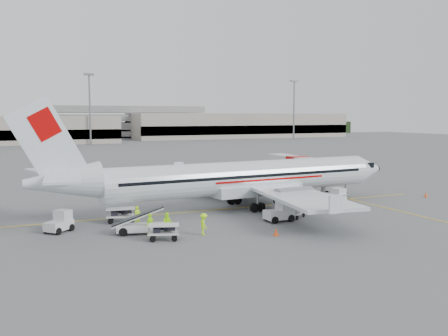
{
  "coord_description": "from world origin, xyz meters",
  "views": [
    {
      "loc": [
        -20.21,
        -43.74,
        9.04
      ],
      "look_at": [
        0.0,
        2.0,
        3.8
      ],
      "focal_mm": 40.0,
      "sensor_mm": 36.0,
      "label": 1
    }
  ],
  "objects_px": {
    "belt_loader": "(140,217)",
    "tug_fore": "(335,197)",
    "tug_mid": "(279,211)",
    "jet_bridge": "(298,173)",
    "aircraft": "(246,155)",
    "tug_aft": "(59,222)"
  },
  "relations": [
    {
      "from": "jet_bridge",
      "to": "belt_loader",
      "type": "distance_m",
      "value": 27.89
    },
    {
      "from": "jet_bridge",
      "to": "belt_loader",
      "type": "bearing_deg",
      "value": -146.11
    },
    {
      "from": "belt_loader",
      "to": "aircraft",
      "type": "bearing_deg",
      "value": 41.41
    },
    {
      "from": "aircraft",
      "to": "jet_bridge",
      "type": "distance_m",
      "value": 14.69
    },
    {
      "from": "belt_loader",
      "to": "tug_aft",
      "type": "xyz_separation_m",
      "value": [
        -5.74,
        2.98,
        -0.47
      ]
    },
    {
      "from": "aircraft",
      "to": "jet_bridge",
      "type": "height_order",
      "value": "aircraft"
    },
    {
      "from": "aircraft",
      "to": "belt_loader",
      "type": "relative_size",
      "value": 7.82
    },
    {
      "from": "jet_bridge",
      "to": "tug_fore",
      "type": "xyz_separation_m",
      "value": [
        -2.71,
        -11.25,
        -1.16
      ]
    },
    {
      "from": "belt_loader",
      "to": "tug_mid",
      "type": "xyz_separation_m",
      "value": [
        12.0,
        -0.46,
        -0.37
      ]
    },
    {
      "from": "tug_fore",
      "to": "tug_mid",
      "type": "relative_size",
      "value": 0.95
    },
    {
      "from": "jet_bridge",
      "to": "tug_aft",
      "type": "height_order",
      "value": "jet_bridge"
    },
    {
      "from": "tug_aft",
      "to": "aircraft",
      "type": "bearing_deg",
      "value": -32.39
    },
    {
      "from": "tug_mid",
      "to": "tug_aft",
      "type": "distance_m",
      "value": 18.07
    },
    {
      "from": "aircraft",
      "to": "tug_mid",
      "type": "relative_size",
      "value": 15.57
    },
    {
      "from": "belt_loader",
      "to": "tug_aft",
      "type": "bearing_deg",
      "value": 166.72
    },
    {
      "from": "jet_bridge",
      "to": "tug_fore",
      "type": "bearing_deg",
      "value": -102.01
    },
    {
      "from": "tug_mid",
      "to": "tug_aft",
      "type": "height_order",
      "value": "tug_mid"
    },
    {
      "from": "belt_loader",
      "to": "jet_bridge",
      "type": "bearing_deg",
      "value": 46.47
    },
    {
      "from": "aircraft",
      "to": "belt_loader",
      "type": "xyz_separation_m",
      "value": [
        -12.12,
        -6.25,
        -3.89
      ]
    },
    {
      "from": "aircraft",
      "to": "tug_fore",
      "type": "bearing_deg",
      "value": -20.57
    },
    {
      "from": "tug_mid",
      "to": "jet_bridge",
      "type": "bearing_deg",
      "value": 50.3
    },
    {
      "from": "belt_loader",
      "to": "tug_fore",
      "type": "xyz_separation_m",
      "value": [
        20.85,
        3.67,
        -0.42
      ]
    }
  ]
}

